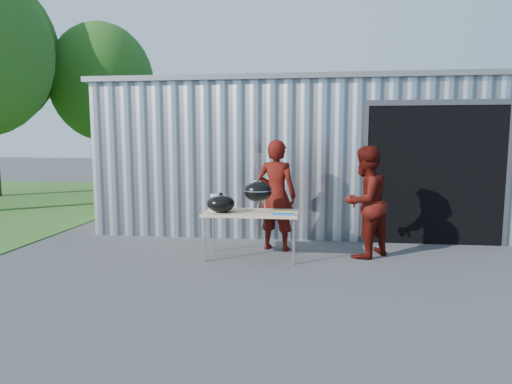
# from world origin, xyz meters

# --- Properties ---
(ground) EXTENTS (80.00, 80.00, 0.00)m
(ground) POSITION_xyz_m (0.00, 0.00, 0.00)
(ground) COLOR #3A3A3D
(building) EXTENTS (8.20, 6.20, 3.10)m
(building) POSITION_xyz_m (0.92, 4.59, 1.54)
(building) COLOR silver
(building) RESTS_ON ground
(tree_far) EXTENTS (3.72, 3.72, 6.16)m
(tree_far) POSITION_xyz_m (-6.50, 9.00, 4.01)
(tree_far) COLOR #442D19
(tree_far) RESTS_ON ground
(folding_table) EXTENTS (1.50, 0.75, 0.75)m
(folding_table) POSITION_xyz_m (0.13, 0.38, 0.71)
(folding_table) COLOR tan
(folding_table) RESTS_ON ground
(kettle_grill) EXTENTS (0.46, 0.46, 0.94)m
(kettle_grill) POSITION_xyz_m (0.24, 0.34, 1.17)
(kettle_grill) COLOR black
(kettle_grill) RESTS_ON folding_table
(grill_lid) EXTENTS (0.44, 0.44, 0.32)m
(grill_lid) POSITION_xyz_m (-0.34, 0.28, 0.89)
(grill_lid) COLOR black
(grill_lid) RESTS_ON folding_table
(paper_towels) EXTENTS (0.12, 0.12, 0.28)m
(paper_towels) POSITION_xyz_m (-0.46, 0.33, 0.89)
(paper_towels) COLOR white
(paper_towels) RESTS_ON folding_table
(white_tub) EXTENTS (0.20, 0.15, 0.10)m
(white_tub) POSITION_xyz_m (-0.42, 0.55, 0.80)
(white_tub) COLOR white
(white_tub) RESTS_ON folding_table
(foil_box) EXTENTS (0.32, 0.05, 0.06)m
(foil_box) POSITION_xyz_m (0.66, 0.13, 0.78)
(foil_box) COLOR #1B55B3
(foil_box) RESTS_ON folding_table
(person_cook) EXTENTS (0.79, 0.63, 1.90)m
(person_cook) POSITION_xyz_m (0.49, 0.96, 0.95)
(person_cook) COLOR #470C07
(person_cook) RESTS_ON ground
(person_bystander) EXTENTS (1.10, 1.10, 1.80)m
(person_bystander) POSITION_xyz_m (1.94, 0.67, 0.90)
(person_bystander) COLOR #470C07
(person_bystander) RESTS_ON ground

